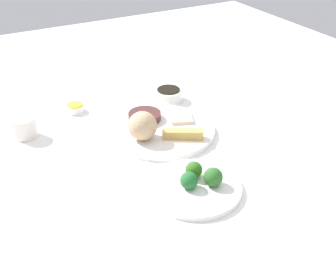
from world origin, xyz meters
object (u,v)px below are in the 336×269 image
teacup (24,127)px  soy_sauce_bowl (168,95)px  broccoli_plate (194,188)px  sauce_ramekin_hot_mustard (75,108)px  main_plate (163,131)px

teacup → soy_sauce_bowl: bearing=-88.9°
broccoli_plate → teacup: teacup is taller
sauce_ramekin_hot_mustard → teacup: (-0.08, 0.17, 0.02)m
main_plate → teacup: size_ratio=4.43×
soy_sauce_bowl → teacup: size_ratio=1.34×
main_plate → sauce_ramekin_hot_mustard: sauce_ramekin_hot_mustard is taller
broccoli_plate → teacup: 0.53m
soy_sauce_bowl → teacup: bearing=91.1°
main_plate → broccoli_plate: main_plate is taller
broccoli_plate → sauce_ramekin_hot_mustard: (0.52, 0.12, 0.00)m
soy_sauce_bowl → sauce_ramekin_hot_mustard: size_ratio=1.57×
main_plate → broccoli_plate: 0.28m
main_plate → teacup: 0.39m
sauce_ramekin_hot_mustard → teacup: size_ratio=0.86×
soy_sauce_bowl → teacup: 0.47m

